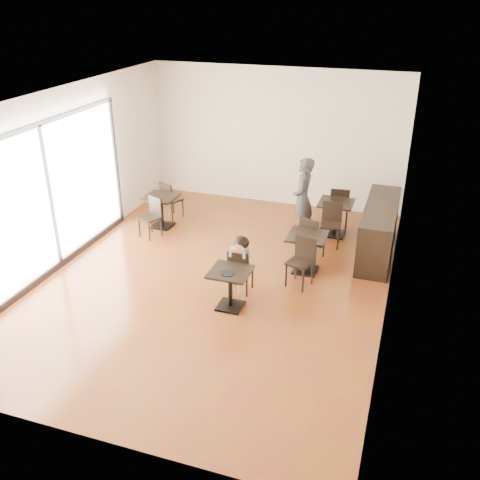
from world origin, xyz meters
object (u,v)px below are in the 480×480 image
at_px(cafe_table_mid, 306,253).
at_px(chair_mid_b, 300,263).
at_px(chair_mid_a, 313,237).
at_px(chair_left_b, 150,218).
at_px(child_chair, 241,270).
at_px(chair_back_b, 331,225).
at_px(cafe_table_left, 162,211).
at_px(cafe_table_back, 335,219).
at_px(chair_left_a, 172,200).
at_px(child_table, 230,289).
at_px(child, 241,264).
at_px(chair_back_a, 339,206).
at_px(adult_patron, 303,199).

xyz_separation_m(cafe_table_mid, chair_mid_b, (0.00, -0.55, 0.07)).
bearing_deg(chair_mid_a, chair_left_b, 18.50).
xyz_separation_m(child_chair, chair_back_b, (1.15, 2.27, 0.04)).
relative_size(cafe_table_mid, chair_back_b, 0.82).
distance_m(cafe_table_left, chair_left_b, 0.55).
xyz_separation_m(cafe_table_back, chair_left_a, (-3.65, -0.22, 0.05)).
height_order(child_table, cafe_table_left, cafe_table_left).
bearing_deg(chair_mid_a, chair_left_a, 0.51).
bearing_deg(child, chair_back_a, 71.19).
relative_size(cafe_table_back, chair_left_b, 0.88).
bearing_deg(chair_mid_a, child_chair, 77.15).
distance_m(child, cafe_table_left, 3.24).
relative_size(child_table, child, 0.66).
bearing_deg(child, chair_left_b, 149.09).
xyz_separation_m(cafe_table_mid, chair_left_b, (-3.42, 0.44, 0.06)).
bearing_deg(chair_left_a, cafe_table_mid, 179.44).
distance_m(child_chair, chair_back_b, 2.54).
bearing_deg(adult_patron, child, -16.61).
distance_m(adult_patron, chair_left_a, 3.04).
relative_size(child_chair, chair_left_a, 0.96).
bearing_deg(chair_mid_b, child, -134.17).
distance_m(cafe_table_mid, chair_back_a, 2.33).
distance_m(child, chair_mid_b, 1.05).
xyz_separation_m(cafe_table_mid, chair_back_a, (0.24, 2.31, 0.08)).
bearing_deg(cafe_table_mid, chair_left_b, 172.61).
xyz_separation_m(child_chair, chair_left_a, (-2.51, 2.60, 0.02)).
bearing_deg(child_chair, adult_patron, -101.17).
bearing_deg(adult_patron, chair_mid_a, 18.99).
xyz_separation_m(cafe_table_left, chair_left_b, (0.00, -0.55, 0.07)).
xyz_separation_m(child, chair_back_b, (1.15, 2.27, -0.07)).
relative_size(cafe_table_left, chair_mid_b, 0.80).
bearing_deg(adult_patron, child_chair, -16.61).
bearing_deg(chair_left_b, adult_patron, 42.46).
bearing_deg(child_chair, child, -0.00).
bearing_deg(chair_left_b, cafe_table_mid, 16.34).
bearing_deg(chair_back_b, chair_back_a, 84.57).
distance_m(child_table, chair_back_b, 3.05).
xyz_separation_m(child_chair, adult_patron, (0.50, 2.52, 0.44)).
height_order(cafe_table_mid, chair_back_a, chair_back_a).
distance_m(child_chair, adult_patron, 2.61).
xyz_separation_m(child_chair, cafe_table_back, (1.15, 2.82, -0.04)).
height_order(cafe_table_back, chair_back_a, chair_back_a).
distance_m(child, chair_back_a, 3.56).
distance_m(child_table, chair_mid_b, 1.40).
bearing_deg(adult_patron, chair_left_a, -96.98).
height_order(child, chair_back_a, child).
bearing_deg(cafe_table_mid, cafe_table_back, 82.38).
relative_size(child, chair_mid_b, 1.17).
bearing_deg(child, chair_mid_a, 60.44).
xyz_separation_m(child_chair, chair_left_b, (-2.51, 1.50, 0.02)).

